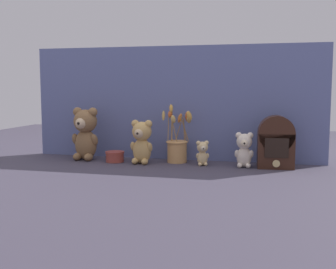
{
  "coord_description": "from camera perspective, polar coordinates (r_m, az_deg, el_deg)",
  "views": [
    {
      "loc": [
        0.53,
        -2.15,
        0.41
      ],
      "look_at": [
        0.0,
        0.02,
        0.16
      ],
      "focal_mm": 45.0,
      "sensor_mm": 36.0,
      "label": 1
    }
  ],
  "objects": [
    {
      "name": "vintage_radio",
      "position": [
        2.2,
        14.4,
        -1.0
      ],
      "size": [
        0.19,
        0.12,
        0.27
      ],
      "color": "#381E14",
      "rests_on": "ground"
    },
    {
      "name": "flower_vase",
      "position": [
        2.3,
        1.27,
        -1.64
      ],
      "size": [
        0.18,
        0.14,
        0.32
      ],
      "color": "tan",
      "rests_on": "ground"
    },
    {
      "name": "decorative_tin_tall",
      "position": [
        2.34,
        -7.18,
        -2.97
      ],
      "size": [
        0.1,
        0.1,
        0.06
      ],
      "color": "#993D33",
      "rests_on": "ground"
    },
    {
      "name": "backdrop_wall",
      "position": [
        2.38,
        0.85,
        4.26
      ],
      "size": [
        1.66,
        0.02,
        0.64
      ],
      "color": "slate",
      "rests_on": "ground"
    },
    {
      "name": "teddy_bear_medium",
      "position": [
        2.26,
        -3.59,
        -0.87
      ],
      "size": [
        0.13,
        0.12,
        0.24
      ],
      "color": "tan",
      "rests_on": "ground"
    },
    {
      "name": "teddy_bear_large",
      "position": [
        2.41,
        -11.14,
        0.26
      ],
      "size": [
        0.16,
        0.15,
        0.3
      ],
      "color": "olive",
      "rests_on": "ground"
    },
    {
      "name": "teddy_bear_small",
      "position": [
        2.19,
        10.28,
        -1.95
      ],
      "size": [
        0.1,
        0.09,
        0.18
      ],
      "color": "beige",
      "rests_on": "ground"
    },
    {
      "name": "ground_plane",
      "position": [
        2.25,
        -0.12,
        -4.04
      ],
      "size": [
        4.0,
        4.0,
        0.0
      ],
      "primitive_type": "plane",
      "color": "#3D3847"
    },
    {
      "name": "teddy_bear_tiny",
      "position": [
        2.21,
        4.7,
        -2.45
      ],
      "size": [
        0.07,
        0.07,
        0.13
      ],
      "color": "#DBBC84",
      "rests_on": "ground"
    }
  ]
}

